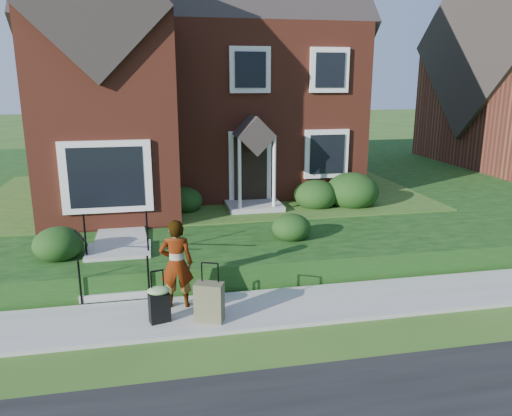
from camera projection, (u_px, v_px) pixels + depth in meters
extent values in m
plane|color=#2D5119|center=(248.00, 312.00, 9.59)|extent=(120.00, 120.00, 0.00)
cube|color=#9E9B93|center=(248.00, 310.00, 9.58)|extent=(60.00, 1.60, 0.08)
cube|color=black|center=(294.00, 180.00, 20.63)|extent=(44.00, 20.00, 0.60)
cube|color=#9E9B93|center=(125.00, 219.00, 13.69)|extent=(1.20, 6.00, 0.06)
cube|color=maroon|center=(197.00, 108.00, 18.25)|extent=(10.00, 8.00, 5.40)
cube|color=maroon|center=(107.00, 120.00, 13.15)|extent=(3.60, 2.40, 5.40)
cube|color=white|center=(107.00, 176.00, 12.39)|extent=(2.20, 0.30, 1.80)
cube|color=black|center=(250.00, 171.00, 15.04)|extent=(1.00, 0.12, 2.10)
cube|color=black|center=(326.00, 154.00, 15.40)|extent=(1.40, 0.10, 1.50)
cube|color=#9E9B93|center=(116.00, 294.00, 10.02)|extent=(1.40, 0.30, 0.15)
cube|color=#9E9B93|center=(117.00, 282.00, 10.26)|extent=(1.40, 0.30, 0.15)
cube|color=#9E9B93|center=(117.00, 269.00, 10.51)|extent=(1.40, 0.30, 0.15)
cube|color=#9E9B93|center=(118.00, 258.00, 10.76)|extent=(1.40, 0.30, 0.15)
cube|color=#9E9B93|center=(119.00, 250.00, 11.28)|extent=(1.40, 0.80, 0.15)
cylinder|color=black|center=(80.00, 282.00, 9.65)|extent=(0.04, 0.04, 0.90)
cylinder|color=black|center=(85.00, 234.00, 10.64)|extent=(0.04, 0.04, 0.90)
cylinder|color=black|center=(148.00, 277.00, 9.91)|extent=(0.04, 0.04, 0.90)
cylinder|color=black|center=(147.00, 231.00, 10.89)|extent=(0.04, 0.04, 0.90)
ellipsoid|color=black|center=(63.00, 203.00, 13.31)|extent=(1.54, 1.54, 1.08)
ellipsoid|color=black|center=(183.00, 198.00, 14.51)|extent=(1.13, 1.13, 0.79)
ellipsoid|color=black|center=(316.00, 192.00, 14.95)|extent=(1.31, 1.31, 0.92)
ellipsoid|color=black|center=(353.00, 187.00, 15.10)|extent=(1.61, 1.61, 1.13)
ellipsoid|color=black|center=(58.00, 241.00, 10.72)|extent=(1.07, 1.07, 0.75)
ellipsoid|color=black|center=(291.00, 225.00, 12.04)|extent=(0.95, 0.95, 0.67)
imported|color=#999999|center=(176.00, 264.00, 9.45)|extent=(0.66, 0.46, 1.74)
cube|color=black|center=(160.00, 308.00, 8.98)|extent=(0.41, 0.29, 0.55)
cylinder|color=black|center=(158.00, 272.00, 8.81)|extent=(0.22, 0.08, 0.03)
cylinder|color=black|center=(152.00, 283.00, 8.84)|extent=(0.02, 0.02, 0.41)
cylinder|color=black|center=(164.00, 282.00, 8.88)|extent=(0.02, 0.02, 0.41)
cylinder|color=black|center=(153.00, 321.00, 9.02)|extent=(0.05, 0.07, 0.06)
cylinder|color=black|center=(167.00, 319.00, 9.07)|extent=(0.05, 0.07, 0.06)
ellipsoid|color=#77A55E|center=(159.00, 290.00, 8.89)|extent=(0.47, 0.42, 0.13)
cube|color=brown|center=(209.00, 302.00, 8.99)|extent=(0.58, 0.46, 0.73)
cylinder|color=black|center=(208.00, 265.00, 8.81)|extent=(0.29, 0.14, 0.03)
cylinder|color=black|center=(200.00, 275.00, 8.83)|extent=(0.02, 0.02, 0.36)
cylinder|color=black|center=(217.00, 273.00, 8.88)|extent=(0.02, 0.02, 0.36)
cylinder|color=black|center=(200.00, 320.00, 9.04)|extent=(0.06, 0.07, 0.06)
cylinder|color=black|center=(219.00, 318.00, 9.11)|extent=(0.06, 0.07, 0.06)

